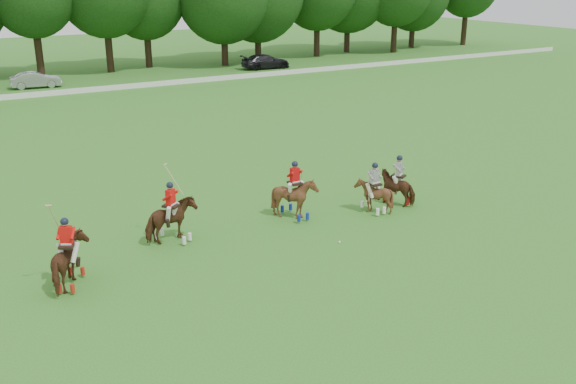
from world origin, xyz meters
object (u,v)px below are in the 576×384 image
polo_red_a (69,262)px  polo_red_c (295,197)px  polo_red_b (172,220)px  polo_ball (340,242)px  polo_stripe_a (398,186)px  polo_stripe_b (374,195)px  car_right (266,61)px  car_mid (36,80)px

polo_red_a → polo_red_c: (9.37, 1.57, 0.03)m
polo_red_a → polo_red_b: 4.49m
polo_red_a → polo_ball: 9.64m
polo_stripe_a → polo_stripe_b: (-1.57, -0.32, -0.01)m
car_right → polo_stripe_b: bearing=161.6°
polo_red_c → polo_stripe_a: polo_red_c is taller
car_mid → car_right: car_right is taller
polo_red_c → polo_ball: polo_red_c is taller
car_mid → polo_stripe_a: size_ratio=1.91×
car_right → polo_ball: size_ratio=56.43×
car_mid → polo_red_c: (3.60, -37.74, 0.20)m
polo_stripe_b → car_right: bearing=67.8°
car_mid → polo_red_c: 37.91m
polo_red_a → polo_stripe_b: polo_red_a is taller
polo_red_b → polo_ball: bearing=-31.8°
polo_red_c → polo_red_b: bearing=178.0°
car_right → car_mid: bearing=93.7°
polo_red_c → car_mid: bearing=95.5°
car_right → polo_stripe_a: size_ratio=2.32×
polo_ball → polo_stripe_a: bearing=26.5°
polo_red_b → polo_stripe_a: (10.01, -0.99, -0.07)m
polo_red_c → polo_ball: bearing=-88.1°
polo_red_b → polo_ball: (5.34, -3.31, -0.81)m
car_right → polo_stripe_b: size_ratio=2.33×
polo_red_b → polo_stripe_b: bearing=-8.8°
car_right → polo_ball: 45.03m
car_mid → polo_red_b: bearing=-177.4°
polo_red_c → polo_stripe_b: (3.20, -1.12, -0.12)m
polo_stripe_a → car_right: bearing=69.7°
polo_red_a → polo_stripe_a: 14.16m
car_right → polo_stripe_a: (-14.25, -38.54, 0.04)m
polo_stripe_b → polo_ball: polo_stripe_b is taller
car_mid → polo_stripe_a: polo_stripe_a is taller
polo_red_a → polo_red_c: bearing=9.5°
car_right → polo_red_c: polo_red_c is taller
car_mid → polo_red_a: bearing=176.7°
polo_red_a → polo_stripe_a: polo_red_a is taller
polo_stripe_b → polo_ball: size_ratio=24.21×
polo_red_b → polo_stripe_a: polo_red_b is taller
polo_stripe_a → polo_stripe_b: 1.60m
polo_stripe_a → polo_ball: size_ratio=24.30×
car_right → polo_red_b: polo_red_b is taller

